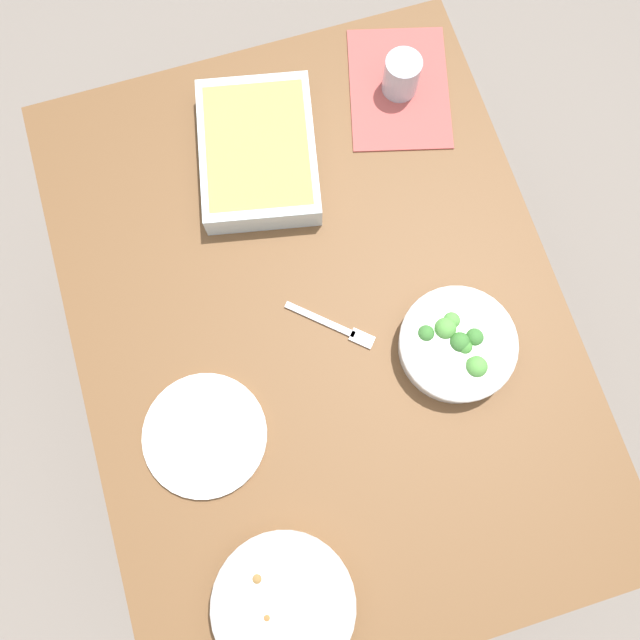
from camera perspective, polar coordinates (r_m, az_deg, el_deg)
The scene contains 10 objects.
ground_plane at distance 1.90m, azimuth 0.00°, elevation -5.40°, with size 6.00×6.00×0.00m, color slate.
dining_table at distance 1.26m, azimuth 0.00°, elevation -0.99°, with size 1.20×0.90×0.74m.
placemat at distance 1.38m, azimuth 7.12°, elevation 20.00°, with size 0.28×0.20×0.00m, color #B24C47.
stew_bowl at distance 1.13m, azimuth -3.29°, elevation -24.17°, with size 0.23×0.23×0.06m.
broccoli_bowl at distance 1.16m, azimuth 12.22°, elevation -2.18°, with size 0.21×0.21×0.07m.
baking_dish at distance 1.27m, azimuth -5.60°, elevation 14.86°, with size 0.34×0.28×0.06m.
drink_cup at distance 1.35m, azimuth 7.32°, elevation 20.86°, with size 0.07×0.07×0.08m.
side_plate at distance 1.15m, azimuth -10.31°, elevation -10.16°, with size 0.22×0.22×0.01m, color white.
spoon_by_stew at distance 1.15m, azimuth -2.70°, elevation -21.87°, with size 0.16×0.10×0.01m.
fork_on_table at distance 1.17m, azimuth 1.46°, elevation -0.62°, with size 0.13×0.14×0.01m.
Camera 1 is at (-0.27, 0.08, 1.88)m, focal length 35.57 mm.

